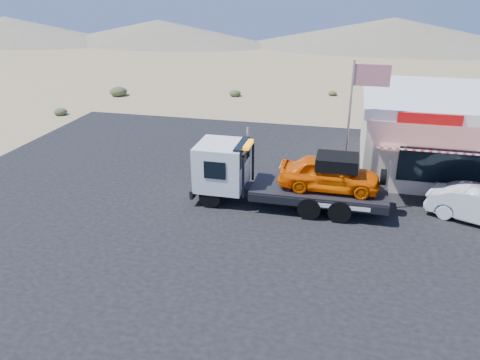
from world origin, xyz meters
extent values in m
plane|color=#9F875A|center=(0.00, 0.00, 0.00)|extent=(120.00, 120.00, 0.00)
cube|color=black|center=(2.00, 3.00, 0.01)|extent=(32.00, 24.00, 0.02)
cylinder|color=black|center=(-0.79, 1.71, 0.49)|extent=(0.94, 0.28, 0.94)
cylinder|color=black|center=(-0.79, 3.59, 0.49)|extent=(0.94, 0.28, 0.94)
cylinder|color=black|center=(3.44, 1.71, 0.49)|extent=(0.94, 0.52, 0.94)
cylinder|color=black|center=(3.44, 3.59, 0.49)|extent=(0.94, 0.52, 0.94)
cylinder|color=black|center=(4.66, 1.71, 0.49)|extent=(0.94, 0.52, 0.94)
cylinder|color=black|center=(4.66, 3.59, 0.49)|extent=(0.94, 0.52, 0.94)
cube|color=black|center=(2.69, 2.65, 0.63)|extent=(7.71, 0.94, 0.28)
cube|color=white|center=(-0.51, 2.65, 1.62)|extent=(2.07, 2.21, 1.97)
cube|color=black|center=(0.38, 2.65, 2.28)|extent=(0.33, 1.88, 0.85)
cube|color=black|center=(0.66, 2.65, 1.57)|extent=(0.09, 2.07, 1.88)
cube|color=orange|center=(0.66, 2.65, 2.65)|extent=(0.24, 1.13, 0.14)
cube|color=black|center=(3.72, 2.65, 0.89)|extent=(5.64, 2.16, 0.14)
imported|color=#FF5F02|center=(4.10, 2.65, 1.67)|extent=(4.14, 1.67, 1.41)
cube|color=black|center=(4.38, 2.65, 2.20)|extent=(1.69, 1.41, 0.52)
cube|color=beige|center=(10.50, 9.00, 1.72)|extent=(10.00, 8.00, 3.40)
cube|color=white|center=(10.50, 9.00, 3.67)|extent=(10.40, 8.40, 0.50)
cube|color=red|center=(8.00, 4.74, 3.67)|extent=(2.60, 0.12, 0.45)
cylinder|color=#99999E|center=(6.50, 3.30, 1.12)|extent=(0.08, 0.08, 2.20)
cylinder|color=#99999E|center=(4.70, 4.50, 3.02)|extent=(0.10, 0.10, 6.00)
cube|color=#B20C14|center=(5.45, 4.50, 5.42)|extent=(1.50, 0.02, 0.90)
ellipsoid|color=#354425|center=(-15.77, 13.70, 0.26)|extent=(0.95, 0.95, 0.51)
ellipsoid|color=#354425|center=(-14.53, 20.36, 0.39)|extent=(1.46, 1.46, 0.79)
ellipsoid|color=#354425|center=(-4.85, 22.47, 0.27)|extent=(1.00, 1.00, 0.54)
ellipsoid|color=#354425|center=(3.19, 24.60, 0.20)|extent=(0.74, 0.74, 0.40)
cone|color=#726B59|center=(-25.00, 55.00, 1.75)|extent=(36.00, 36.00, 3.50)
cone|color=#726B59|center=(10.00, 58.00, 2.10)|extent=(44.00, 44.00, 4.20)
cone|color=#726B59|center=(-50.00, 52.00, 1.90)|extent=(40.00, 40.00, 3.80)
camera|label=1|loc=(4.63, -15.62, 9.02)|focal=35.00mm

